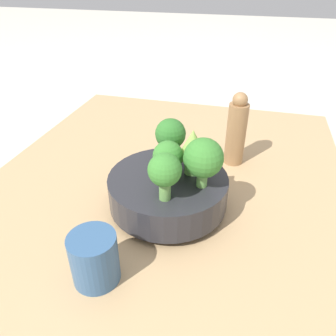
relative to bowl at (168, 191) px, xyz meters
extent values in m
plane|color=beige|center=(0.04, 0.03, -0.08)|extent=(6.00, 6.00, 0.00)
cube|color=tan|center=(0.04, 0.03, -0.06)|extent=(1.03, 0.78, 0.04)
cylinder|color=#28282D|center=(0.00, 0.00, -0.03)|extent=(0.10, 0.10, 0.01)
cylinder|color=#28282D|center=(0.00, 0.00, 0.00)|extent=(0.22, 0.22, 0.06)
cylinder|color=#6BA34C|center=(-0.01, -0.06, 0.05)|extent=(0.02, 0.02, 0.03)
sphere|color=#387A2D|center=(-0.01, -0.06, 0.09)|extent=(0.07, 0.07, 0.07)
cylinder|color=#609347|center=(0.07, 0.01, 0.05)|extent=(0.02, 0.02, 0.04)
sphere|color=#2D6B28|center=(0.07, 0.01, 0.09)|extent=(0.06, 0.06, 0.06)
cylinder|color=#7AB256|center=(0.00, 0.00, 0.04)|extent=(0.03, 0.03, 0.03)
sphere|color=#387A2D|center=(0.00, 0.00, 0.08)|extent=(0.05, 0.05, 0.05)
cylinder|color=#609347|center=(-0.06, -0.01, 0.05)|extent=(0.02, 0.02, 0.04)
sphere|color=#387A2D|center=(-0.06, -0.01, 0.09)|extent=(0.06, 0.06, 0.06)
cylinder|color=#6BA34C|center=(0.03, -0.04, 0.05)|extent=(0.03, 0.03, 0.03)
cone|color=#93B751|center=(0.03, -0.04, 0.09)|extent=(0.05, 0.05, 0.05)
cylinder|color=#33567F|center=(-0.19, 0.06, 0.00)|extent=(0.07, 0.07, 0.08)
cylinder|color=#997047|center=(0.21, -0.11, 0.03)|extent=(0.04, 0.04, 0.15)
sphere|color=#997047|center=(0.21, -0.11, 0.11)|extent=(0.03, 0.03, 0.03)
camera|label=1|loc=(-0.48, -0.13, 0.37)|focal=35.00mm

